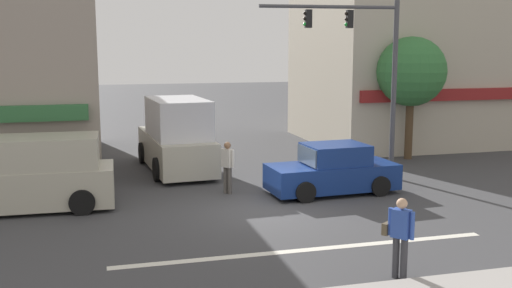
{
  "coord_description": "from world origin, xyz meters",
  "views": [
    {
      "loc": [
        -4.61,
        -15.94,
        4.63
      ],
      "look_at": [
        0.26,
        2.0,
        1.6
      ],
      "focal_mm": 42.0,
      "sensor_mm": 36.0,
      "label": 1
    }
  ],
  "objects_px": {
    "van_approaching_near": "(34,175)",
    "pedestrian_foreground_with_bag": "(400,233)",
    "utility_pole_near_left": "(8,71)",
    "sedan_crossing_leftbound": "(333,171)",
    "box_truck_parked_curbside": "(177,138)",
    "traffic_light_mast": "(368,60)",
    "pedestrian_mid_crossing": "(228,164)",
    "street_tree": "(411,72)"
  },
  "relations": [
    {
      "from": "utility_pole_near_left",
      "to": "van_approaching_near",
      "type": "relative_size",
      "value": 1.6
    },
    {
      "from": "traffic_light_mast",
      "to": "pedestrian_mid_crossing",
      "type": "relative_size",
      "value": 3.71
    },
    {
      "from": "traffic_light_mast",
      "to": "van_approaching_near",
      "type": "distance_m",
      "value": 11.42
    },
    {
      "from": "traffic_light_mast",
      "to": "van_approaching_near",
      "type": "relative_size",
      "value": 1.33
    },
    {
      "from": "traffic_light_mast",
      "to": "utility_pole_near_left",
      "type": "bearing_deg",
      "value": 173.39
    },
    {
      "from": "box_truck_parked_curbside",
      "to": "pedestrian_foreground_with_bag",
      "type": "height_order",
      "value": "box_truck_parked_curbside"
    },
    {
      "from": "sedan_crossing_leftbound",
      "to": "van_approaching_near",
      "type": "distance_m",
      "value": 9.0
    },
    {
      "from": "van_approaching_near",
      "to": "pedestrian_foreground_with_bag",
      "type": "relative_size",
      "value": 2.79
    },
    {
      "from": "box_truck_parked_curbside",
      "to": "sedan_crossing_leftbound",
      "type": "height_order",
      "value": "box_truck_parked_curbside"
    },
    {
      "from": "utility_pole_near_left",
      "to": "pedestrian_mid_crossing",
      "type": "height_order",
      "value": "utility_pole_near_left"
    },
    {
      "from": "utility_pole_near_left",
      "to": "van_approaching_near",
      "type": "distance_m",
      "value": 3.95
    },
    {
      "from": "box_truck_parked_curbside",
      "to": "pedestrian_mid_crossing",
      "type": "bearing_deg",
      "value": -74.81
    },
    {
      "from": "utility_pole_near_left",
      "to": "traffic_light_mast",
      "type": "distance_m",
      "value": 11.82
    },
    {
      "from": "street_tree",
      "to": "traffic_light_mast",
      "type": "bearing_deg",
      "value": -138.33
    },
    {
      "from": "sedan_crossing_leftbound",
      "to": "pedestrian_foreground_with_bag",
      "type": "height_order",
      "value": "pedestrian_foreground_with_bag"
    },
    {
      "from": "pedestrian_foreground_with_bag",
      "to": "box_truck_parked_curbside",
      "type": "bearing_deg",
      "value": 103.68
    },
    {
      "from": "box_truck_parked_curbside",
      "to": "pedestrian_mid_crossing",
      "type": "distance_m",
      "value": 4.11
    },
    {
      "from": "street_tree",
      "to": "pedestrian_mid_crossing",
      "type": "relative_size",
      "value": 3.02
    },
    {
      "from": "traffic_light_mast",
      "to": "street_tree",
      "type": "bearing_deg",
      "value": 41.67
    },
    {
      "from": "sedan_crossing_leftbound",
      "to": "traffic_light_mast",
      "type": "bearing_deg",
      "value": 40.56
    },
    {
      "from": "street_tree",
      "to": "box_truck_parked_curbside",
      "type": "relative_size",
      "value": 0.88
    },
    {
      "from": "utility_pole_near_left",
      "to": "box_truck_parked_curbside",
      "type": "relative_size",
      "value": 1.3
    },
    {
      "from": "traffic_light_mast",
      "to": "pedestrian_mid_crossing",
      "type": "height_order",
      "value": "traffic_light_mast"
    },
    {
      "from": "utility_pole_near_left",
      "to": "box_truck_parked_curbside",
      "type": "height_order",
      "value": "utility_pole_near_left"
    },
    {
      "from": "street_tree",
      "to": "box_truck_parked_curbside",
      "type": "distance_m",
      "value": 9.92
    },
    {
      "from": "street_tree",
      "to": "pedestrian_mid_crossing",
      "type": "height_order",
      "value": "street_tree"
    },
    {
      "from": "box_truck_parked_curbside",
      "to": "pedestrian_mid_crossing",
      "type": "relative_size",
      "value": 3.43
    },
    {
      "from": "utility_pole_near_left",
      "to": "van_approaching_near",
      "type": "bearing_deg",
      "value": -72.13
    },
    {
      "from": "utility_pole_near_left",
      "to": "traffic_light_mast",
      "type": "bearing_deg",
      "value": -6.61
    },
    {
      "from": "utility_pole_near_left",
      "to": "sedan_crossing_leftbound",
      "type": "xyz_separation_m",
      "value": [
        9.82,
        -3.0,
        -3.16
      ]
    },
    {
      "from": "utility_pole_near_left",
      "to": "box_truck_parked_curbside",
      "type": "distance_m",
      "value": 6.33
    },
    {
      "from": "traffic_light_mast",
      "to": "box_truck_parked_curbside",
      "type": "relative_size",
      "value": 1.08
    },
    {
      "from": "pedestrian_mid_crossing",
      "to": "sedan_crossing_leftbound",
      "type": "bearing_deg",
      "value": -13.7
    },
    {
      "from": "sedan_crossing_leftbound",
      "to": "pedestrian_mid_crossing",
      "type": "bearing_deg",
      "value": 166.3
    },
    {
      "from": "box_truck_parked_curbside",
      "to": "pedestrian_foreground_with_bag",
      "type": "xyz_separation_m",
      "value": [
        2.86,
        -11.77,
        -0.3
      ]
    },
    {
      "from": "van_approaching_near",
      "to": "sedan_crossing_leftbound",
      "type": "bearing_deg",
      "value": -2.64
    },
    {
      "from": "box_truck_parked_curbside",
      "to": "sedan_crossing_leftbound",
      "type": "relative_size",
      "value": 1.37
    },
    {
      "from": "box_truck_parked_curbside",
      "to": "pedestrian_foreground_with_bag",
      "type": "distance_m",
      "value": 12.11
    },
    {
      "from": "pedestrian_foreground_with_bag",
      "to": "utility_pole_near_left",
      "type": "bearing_deg",
      "value": 129.84
    },
    {
      "from": "van_approaching_near",
      "to": "pedestrian_foreground_with_bag",
      "type": "distance_m",
      "value": 10.58
    },
    {
      "from": "traffic_light_mast",
      "to": "pedestrian_foreground_with_bag",
      "type": "height_order",
      "value": "traffic_light_mast"
    },
    {
      "from": "box_truck_parked_curbside",
      "to": "pedestrian_mid_crossing",
      "type": "height_order",
      "value": "box_truck_parked_curbside"
    }
  ]
}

